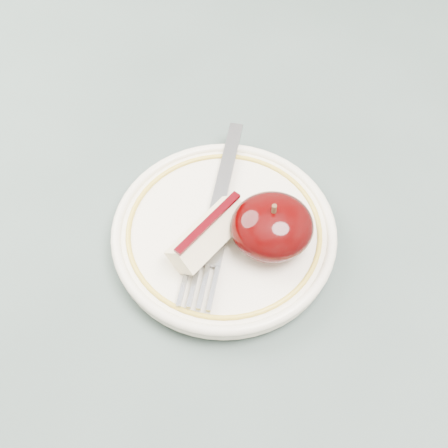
{
  "coord_description": "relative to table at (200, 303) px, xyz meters",
  "views": [
    {
      "loc": [
        -0.01,
        -0.27,
        1.21
      ],
      "look_at": [
        0.02,
        0.01,
        0.78
      ],
      "focal_mm": 50.0,
      "sensor_mm": 36.0,
      "label": 1
    }
  ],
  "objects": [
    {
      "name": "apple_wedge",
      "position": [
        0.01,
        -0.0,
        0.12
      ],
      "size": [
        0.07,
        0.07,
        0.03
      ],
      "rotation": [
        0.0,
        0.0,
        0.74
      ],
      "color": "#FFEDBB",
      "rests_on": "plate"
    },
    {
      "name": "fork",
      "position": [
        0.02,
        0.03,
        0.11
      ],
      "size": [
        0.08,
        0.19,
        0.0
      ],
      "rotation": [
        0.0,
        0.0,
        1.26
      ],
      "color": "gray",
      "rests_on": "plate"
    },
    {
      "name": "table",
      "position": [
        0.0,
        0.0,
        0.0
      ],
      "size": [
        0.9,
        0.9,
        0.75
      ],
      "color": "brown",
      "rests_on": "ground"
    },
    {
      "name": "plate",
      "position": [
        0.02,
        0.01,
        0.1
      ],
      "size": [
        0.19,
        0.19,
        0.02
      ],
      "color": "#F2E5CA",
      "rests_on": "table"
    },
    {
      "name": "apple_half",
      "position": [
        0.06,
        -0.0,
        0.13
      ],
      "size": [
        0.07,
        0.06,
        0.05
      ],
      "color": "black",
      "rests_on": "plate"
    }
  ]
}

